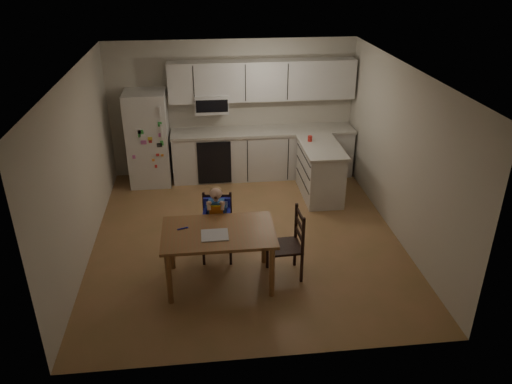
{
  "coord_description": "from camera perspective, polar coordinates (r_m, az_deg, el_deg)",
  "views": [
    {
      "loc": [
        -0.59,
        -6.45,
        3.93
      ],
      "look_at": [
        0.09,
        -0.48,
        0.98
      ],
      "focal_mm": 35.0,
      "sensor_mm": 36.0,
      "label": 1
    }
  ],
  "objects": [
    {
      "name": "chair_side",
      "position": [
        6.49,
        4.13,
        -5.42
      ],
      "size": [
        0.44,
        0.44,
        0.95
      ],
      "rotation": [
        0.0,
        0.0,
        -1.52
      ],
      "color": "black",
      "rests_on": "ground"
    },
    {
      "name": "napkin",
      "position": [
        6.15,
        -4.74,
        -4.93
      ],
      "size": [
        0.33,
        0.29,
        0.01
      ],
      "primitive_type": "cube",
      "color": "#BAB9BF",
      "rests_on": "dining_table"
    },
    {
      "name": "dining_table",
      "position": [
        6.29,
        -4.28,
        -5.28
      ],
      "size": [
        1.41,
        0.91,
        0.75
      ],
      "color": "brown",
      "rests_on": "ground"
    },
    {
      "name": "red_cup",
      "position": [
        8.68,
        6.18,
        6.1
      ],
      "size": [
        0.08,
        0.08,
        0.1
      ],
      "primitive_type": "cylinder",
      "color": "red",
      "rests_on": "kitchen_island"
    },
    {
      "name": "toddler_spoon",
      "position": [
        6.33,
        -8.47,
        -4.16
      ],
      "size": [
        0.12,
        0.06,
        0.02
      ],
      "primitive_type": "cylinder",
      "rotation": [
        0.0,
        1.57,
        0.35
      ],
      "color": "#2228AB",
      "rests_on": "dining_table"
    },
    {
      "name": "kitchen_island",
      "position": [
        8.67,
        7.34,
        2.42
      ],
      "size": [
        0.65,
        1.25,
        0.92
      ],
      "color": "silver",
      "rests_on": "ground"
    },
    {
      "name": "chair_booster",
      "position": [
        6.82,
        -4.49,
        -2.59
      ],
      "size": [
        0.45,
        0.45,
        1.08
      ],
      "rotation": [
        0.0,
        0.0,
        -0.1
      ],
      "color": "black",
      "rests_on": "ground"
    },
    {
      "name": "kitchen_run",
      "position": [
        9.28,
        0.59,
        6.97
      ],
      "size": [
        3.37,
        0.62,
        2.15
      ],
      "color": "silver",
      "rests_on": "ground"
    },
    {
      "name": "room",
      "position": [
        7.46,
        -1.57,
        5.1
      ],
      "size": [
        4.52,
        5.01,
        2.51
      ],
      "color": "olive",
      "rests_on": "ground"
    },
    {
      "name": "refrigerator",
      "position": [
        9.19,
        -12.21,
        5.99
      ],
      "size": [
        0.72,
        0.7,
        1.7
      ],
      "primitive_type": "cube",
      "color": "silver",
      "rests_on": "ground"
    }
  ]
}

